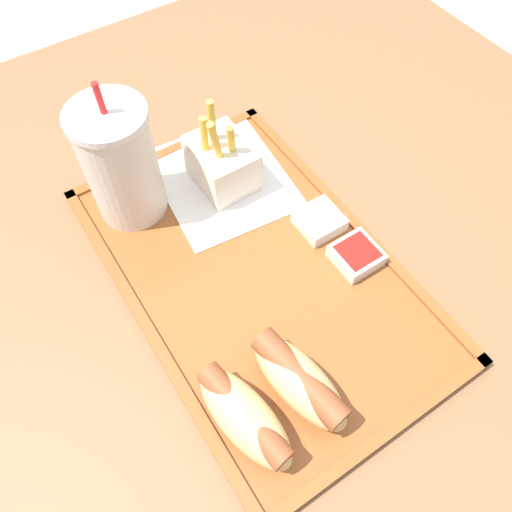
{
  "coord_description": "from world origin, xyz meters",
  "views": [
    {
      "loc": [
        -0.28,
        0.2,
        1.25
      ],
      "look_at": [
        -0.03,
        0.04,
        0.79
      ],
      "focal_mm": 35.0,
      "sensor_mm": 36.0,
      "label": 1
    }
  ],
  "objects_px": {
    "fries_carton": "(222,163)",
    "hot_dog_near": "(299,380)",
    "soda_cup": "(121,164)",
    "sauce_cup_mayo": "(319,220)",
    "hot_dog_far": "(245,416)",
    "sauce_cup_ketchup": "(356,255)"
  },
  "relations": [
    {
      "from": "soda_cup",
      "to": "fries_carton",
      "type": "xyz_separation_m",
      "value": [
        -0.03,
        -0.11,
        -0.04
      ]
    },
    {
      "from": "sauce_cup_mayo",
      "to": "fries_carton",
      "type": "bearing_deg",
      "value": 25.99
    },
    {
      "from": "sauce_cup_ketchup",
      "to": "sauce_cup_mayo",
      "type": "bearing_deg",
      "value": 5.3
    },
    {
      "from": "soda_cup",
      "to": "sauce_cup_ketchup",
      "type": "distance_m",
      "value": 0.28
    },
    {
      "from": "hot_dog_far",
      "to": "sauce_cup_ketchup",
      "type": "distance_m",
      "value": 0.22
    },
    {
      "from": "fries_carton",
      "to": "hot_dog_near",
      "type": "bearing_deg",
      "value": 163.86
    },
    {
      "from": "soda_cup",
      "to": "hot_dog_near",
      "type": "bearing_deg",
      "value": -173.56
    },
    {
      "from": "hot_dog_far",
      "to": "hot_dog_near",
      "type": "relative_size",
      "value": 1.0
    },
    {
      "from": "hot_dog_far",
      "to": "sauce_cup_mayo",
      "type": "xyz_separation_m",
      "value": [
        0.15,
        -0.2,
        -0.02
      ]
    },
    {
      "from": "hot_dog_near",
      "to": "sauce_cup_mayo",
      "type": "bearing_deg",
      "value": -43.0
    },
    {
      "from": "sauce_cup_ketchup",
      "to": "hot_dog_near",
      "type": "bearing_deg",
      "value": 120.94
    },
    {
      "from": "hot_dog_near",
      "to": "fries_carton",
      "type": "distance_m",
      "value": 0.28
    },
    {
      "from": "fries_carton",
      "to": "sauce_cup_mayo",
      "type": "distance_m",
      "value": 0.14
    },
    {
      "from": "hot_dog_near",
      "to": "sauce_cup_mayo",
      "type": "relative_size",
      "value": 2.49
    },
    {
      "from": "fries_carton",
      "to": "soda_cup",
      "type": "bearing_deg",
      "value": 76.46
    },
    {
      "from": "soda_cup",
      "to": "hot_dog_near",
      "type": "distance_m",
      "value": 0.3
    },
    {
      "from": "soda_cup",
      "to": "hot_dog_near",
      "type": "relative_size",
      "value": 1.49
    },
    {
      "from": "hot_dog_far",
      "to": "soda_cup",
      "type": "bearing_deg",
      "value": -5.28
    },
    {
      "from": "hot_dog_far",
      "to": "fries_carton",
      "type": "distance_m",
      "value": 0.3
    },
    {
      "from": "hot_dog_far",
      "to": "sauce_cup_ketchup",
      "type": "height_order",
      "value": "hot_dog_far"
    },
    {
      "from": "sauce_cup_mayo",
      "to": "sauce_cup_ketchup",
      "type": "xyz_separation_m",
      "value": [
        -0.06,
        -0.01,
        0.0
      ]
    },
    {
      "from": "soda_cup",
      "to": "sauce_cup_mayo",
      "type": "xyz_separation_m",
      "value": [
        -0.15,
        -0.17,
        -0.06
      ]
    }
  ]
}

